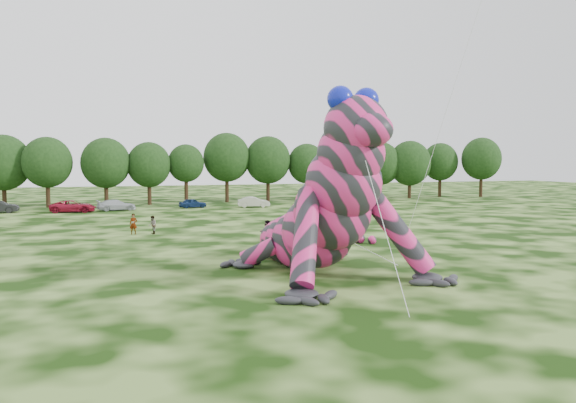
# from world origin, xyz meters

# --- Properties ---
(ground) EXTENTS (240.00, 240.00, 0.00)m
(ground) POSITION_xyz_m (0.00, 0.00, 0.00)
(ground) COLOR #16330A
(ground) RESTS_ON ground
(inflatable_gecko) EXTENTS (20.09, 22.65, 10.00)m
(inflatable_gecko) POSITION_xyz_m (0.43, 5.54, 5.00)
(inflatable_gecko) COLOR #E02678
(inflatable_gecko) RESTS_ON ground
(tree_5) EXTENTS (7.16, 6.44, 9.80)m
(tree_5) POSITION_xyz_m (-23.12, 58.44, 4.90)
(tree_5) COLOR black
(tree_5) RESTS_ON ground
(tree_6) EXTENTS (6.52, 5.86, 9.49)m
(tree_6) POSITION_xyz_m (-17.56, 56.68, 4.75)
(tree_6) COLOR black
(tree_6) RESTS_ON ground
(tree_7) EXTENTS (6.68, 6.01, 9.48)m
(tree_7) POSITION_xyz_m (-10.08, 56.80, 4.74)
(tree_7) COLOR black
(tree_7) RESTS_ON ground
(tree_8) EXTENTS (6.14, 5.53, 8.94)m
(tree_8) POSITION_xyz_m (-4.22, 56.99, 4.47)
(tree_8) COLOR black
(tree_8) RESTS_ON ground
(tree_9) EXTENTS (5.27, 4.74, 8.68)m
(tree_9) POSITION_xyz_m (1.06, 57.35, 4.34)
(tree_9) COLOR black
(tree_9) RESTS_ON ground
(tree_10) EXTENTS (7.09, 6.38, 10.50)m
(tree_10) POSITION_xyz_m (7.40, 58.58, 5.25)
(tree_10) COLOR black
(tree_10) RESTS_ON ground
(tree_11) EXTENTS (7.01, 6.31, 10.07)m
(tree_11) POSITION_xyz_m (13.79, 58.20, 5.03)
(tree_11) COLOR black
(tree_11) RESTS_ON ground
(tree_12) EXTENTS (5.99, 5.39, 8.97)m
(tree_12) POSITION_xyz_m (20.01, 57.74, 4.49)
(tree_12) COLOR black
(tree_12) RESTS_ON ground
(tree_13) EXTENTS (6.83, 6.15, 10.13)m
(tree_13) POSITION_xyz_m (27.13, 57.13, 5.06)
(tree_13) COLOR black
(tree_13) RESTS_ON ground
(tree_14) EXTENTS (6.82, 6.14, 9.40)m
(tree_14) POSITION_xyz_m (33.46, 58.72, 4.70)
(tree_14) COLOR black
(tree_14) RESTS_ON ground
(tree_15) EXTENTS (7.17, 6.45, 9.63)m
(tree_15) POSITION_xyz_m (38.47, 57.77, 4.82)
(tree_15) COLOR black
(tree_15) RESTS_ON ground
(tree_16) EXTENTS (6.26, 5.63, 9.37)m
(tree_16) POSITION_xyz_m (45.45, 59.37, 4.69)
(tree_16) COLOR black
(tree_16) RESTS_ON ground
(tree_17) EXTENTS (6.98, 6.28, 10.30)m
(tree_17) POSITION_xyz_m (51.95, 56.66, 5.15)
(tree_17) COLOR black
(tree_17) RESTS_ON ground
(car_2) EXTENTS (5.55, 3.00, 1.48)m
(car_2) POSITION_xyz_m (-14.07, 47.73, 0.74)
(car_2) COLOR maroon
(car_2) RESTS_ON ground
(car_3) EXTENTS (5.03, 2.68, 1.39)m
(car_3) POSITION_xyz_m (-8.98, 48.71, 0.69)
(car_3) COLOR #B8BEC2
(car_3) RESTS_ON ground
(car_4) EXTENTS (3.76, 1.77, 1.24)m
(car_4) POSITION_xyz_m (0.78, 49.70, 0.62)
(car_4) COLOR #11254F
(car_4) RESTS_ON ground
(car_5) EXTENTS (4.51, 2.27, 1.42)m
(car_5) POSITION_xyz_m (8.75, 48.00, 0.71)
(car_5) COLOR beige
(car_5) RESTS_ON ground
(car_6) EXTENTS (5.29, 2.50, 1.46)m
(car_6) POSITION_xyz_m (20.40, 49.35, 0.73)
(car_6) COLOR #232326
(car_6) RESTS_ON ground
(car_7) EXTENTS (4.72, 2.40, 1.31)m
(car_7) POSITION_xyz_m (25.39, 48.33, 0.66)
(car_7) COLOR silver
(car_7) RESTS_ON ground
(spectator_1) EXTENTS (0.71, 0.85, 1.59)m
(spectator_1) POSITION_xyz_m (-6.70, 23.82, 0.79)
(spectator_1) COLOR gray
(spectator_1) RESTS_ON ground
(spectator_0) EXTENTS (0.75, 0.60, 1.78)m
(spectator_0) POSITION_xyz_m (-8.25, 24.23, 0.89)
(spectator_0) COLOR gray
(spectator_0) RESTS_ON ground
(spectator_3) EXTENTS (0.94, 1.04, 1.70)m
(spectator_3) POSITION_xyz_m (13.53, 30.64, 0.85)
(spectator_3) COLOR gray
(spectator_3) RESTS_ON ground
(spectator_5) EXTENTS (1.49, 1.50, 1.73)m
(spectator_5) POSITION_xyz_m (1.22, 15.97, 0.86)
(spectator_5) COLOR gray
(spectator_5) RESTS_ON ground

